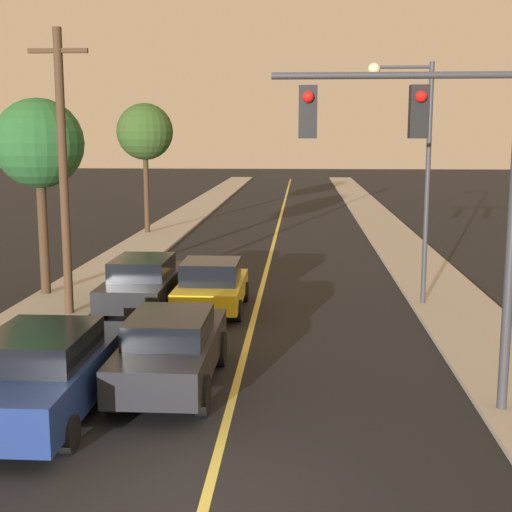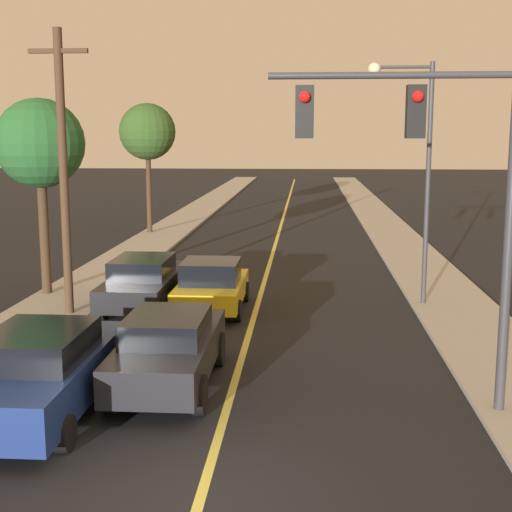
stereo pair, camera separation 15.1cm
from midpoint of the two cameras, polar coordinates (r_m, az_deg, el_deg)
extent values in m
plane|color=black|center=(10.42, -4.16, -19.18)|extent=(200.00, 200.00, 0.00)
cube|color=black|center=(45.33, 2.34, 3.27)|extent=(9.12, 80.00, 0.01)
cube|color=#D1C14C|center=(45.33, 2.34, 3.28)|extent=(0.16, 76.00, 0.00)
cube|color=#9E998E|center=(45.87, -4.94, 3.38)|extent=(2.50, 80.00, 0.12)
cube|color=#9E998E|center=(45.52, 9.69, 3.23)|extent=(2.50, 80.00, 0.12)
cube|color=black|center=(14.50, -6.64, -7.66)|extent=(1.72, 4.57, 0.69)
cube|color=black|center=(14.16, -6.83, -5.60)|extent=(1.51, 2.06, 0.48)
cylinder|color=black|center=(16.09, -8.56, -7.24)|extent=(0.22, 0.76, 0.76)
cylinder|color=black|center=(15.82, -2.73, -7.44)|extent=(0.22, 0.76, 0.76)
cylinder|color=black|center=(13.48, -11.22, -10.69)|extent=(0.22, 0.76, 0.76)
cylinder|color=black|center=(13.16, -4.21, -11.04)|extent=(0.22, 0.76, 0.76)
cube|color=gold|center=(20.65, -3.35, -2.77)|extent=(1.81, 3.91, 0.57)
cube|color=black|center=(20.38, -3.43, -1.24)|extent=(1.59, 1.76, 0.62)
cylinder|color=black|center=(22.01, -5.16, -2.78)|extent=(0.22, 0.61, 0.61)
cylinder|color=black|center=(21.80, -0.69, -2.86)|extent=(0.22, 0.61, 0.61)
cylinder|color=black|center=(19.68, -6.29, -4.29)|extent=(0.22, 0.61, 0.61)
cylinder|color=black|center=(19.45, -1.29, -4.40)|extent=(0.22, 0.61, 0.61)
cube|color=navy|center=(13.62, -16.31, -9.24)|extent=(1.89, 4.96, 0.79)
cube|color=black|center=(13.25, -16.74, -6.81)|extent=(1.66, 2.23, 0.53)
cylinder|color=black|center=(15.41, -17.41, -8.62)|extent=(0.22, 0.62, 0.62)
cylinder|color=black|center=(14.86, -10.88, -9.02)|extent=(0.22, 0.62, 0.62)
cylinder|color=black|center=(12.12, -14.71, -13.57)|extent=(0.22, 0.62, 0.62)
cube|color=black|center=(21.13, -8.71, -2.31)|extent=(1.78, 4.87, 0.62)
cube|color=black|center=(20.83, -8.87, -0.86)|extent=(1.57, 2.19, 0.54)
cylinder|color=black|center=(22.83, -9.93, -2.25)|extent=(0.22, 0.76, 0.76)
cylinder|color=black|center=(22.48, -5.74, -2.33)|extent=(0.22, 0.76, 0.76)
cylinder|color=black|center=(19.98, -12.01, -4.01)|extent=(0.22, 0.76, 0.76)
cylinder|color=black|center=(19.59, -7.24, -4.15)|extent=(0.22, 0.76, 0.76)
cylinder|color=#333338|center=(13.20, 19.88, 1.13)|extent=(0.18, 0.18, 6.15)
cylinder|color=#333338|center=(12.70, 11.17, 14.00)|extent=(4.21, 0.12, 0.12)
cube|color=black|center=(12.72, 13.00, 11.18)|extent=(0.32, 0.28, 0.90)
sphere|color=red|center=(12.56, 13.17, 12.33)|extent=(0.20, 0.20, 0.20)
cube|color=black|center=(12.58, 4.26, 11.41)|extent=(0.32, 0.28, 0.90)
sphere|color=red|center=(12.41, 4.27, 12.58)|extent=(0.20, 0.20, 0.20)
cylinder|color=#333338|center=(21.22, 13.78, 5.50)|extent=(0.14, 0.14, 6.94)
cylinder|color=#333338|center=(21.14, 11.91, 14.57)|extent=(1.62, 0.09, 0.09)
sphere|color=beige|center=(21.04, 9.65, 14.53)|extent=(0.36, 0.36, 0.36)
cylinder|color=#422D1E|center=(20.12, -14.93, 6.32)|extent=(0.24, 0.24, 7.70)
cube|color=#422D1E|center=(20.21, -15.34, 15.55)|extent=(1.60, 0.12, 0.12)
cylinder|color=#3D2B1C|center=(23.11, -16.40, 1.67)|extent=(0.30, 0.30, 3.71)
sphere|color=#235628|center=(22.91, -16.73, 8.64)|extent=(2.73, 2.73, 2.73)
cylinder|color=#3D2B1C|center=(36.84, -8.44, 5.08)|extent=(0.26, 0.26, 4.10)
sphere|color=#2D4C1E|center=(36.73, -8.56, 9.81)|extent=(2.83, 2.83, 2.83)
camera|label=1|loc=(0.08, -89.79, 0.04)|focal=50.00mm
camera|label=2|loc=(0.08, 90.21, -0.04)|focal=50.00mm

